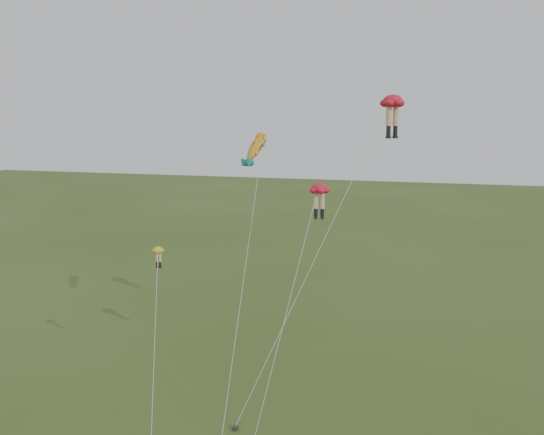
% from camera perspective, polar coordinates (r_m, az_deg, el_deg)
% --- Properties ---
extents(ground, '(300.00, 300.00, 0.00)m').
position_cam_1_polar(ground, '(36.00, -3.64, -19.74)').
color(ground, '#33481A').
rests_on(ground, ground).
extents(legs_kite_red_high, '(8.31, 11.00, 19.02)m').
position_cam_1_polar(legs_kite_red_high, '(39.70, 11.14, 10.10)').
color(legs_kite_red_high, red).
rests_on(legs_kite_red_high, ground).
extents(legs_kite_red_mid, '(2.54, 8.31, 13.79)m').
position_cam_1_polar(legs_kite_red_mid, '(35.24, 4.33, 1.98)').
color(legs_kite_red_mid, red).
rests_on(legs_kite_red_mid, ground).
extents(legs_kite_yellow, '(4.13, 8.40, 9.36)m').
position_cam_1_polar(legs_kite_yellow, '(39.28, -10.70, -4.26)').
color(legs_kite_yellow, yellow).
rests_on(legs_kite_yellow, ground).
extents(fish_kite, '(3.13, 13.73, 16.78)m').
position_cam_1_polar(fish_kite, '(42.76, -1.51, 6.53)').
color(fish_kite, yellow).
rests_on(fish_kite, ground).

